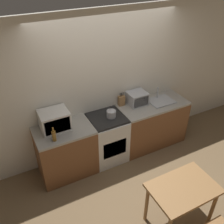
# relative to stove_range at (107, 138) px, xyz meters

# --- Properties ---
(ground_plane) EXTENTS (16.00, 16.00, 0.00)m
(ground_plane) POSITION_rel_stove_range_xyz_m (0.19, -0.64, -0.45)
(ground_plane) COLOR brown
(wall_back) EXTENTS (10.00, 0.06, 2.60)m
(wall_back) POSITION_rel_stove_range_xyz_m (0.19, 0.34, 0.85)
(wall_back) COLOR silver
(wall_back) RESTS_ON ground_plane
(counter_left_run) EXTENTS (0.93, 0.62, 0.90)m
(counter_left_run) POSITION_rel_stove_range_xyz_m (-0.77, 0.00, 0.00)
(counter_left_run) COLOR brown
(counter_left_run) RESTS_ON ground_plane
(counter_right_run) EXTENTS (1.31, 0.62, 0.90)m
(counter_right_run) POSITION_rel_stove_range_xyz_m (0.96, 0.00, 0.00)
(counter_right_run) COLOR brown
(counter_right_run) RESTS_ON ground_plane
(stove_range) EXTENTS (0.61, 0.62, 0.90)m
(stove_range) POSITION_rel_stove_range_xyz_m (0.00, 0.00, 0.00)
(stove_range) COLOR silver
(stove_range) RESTS_ON ground_plane
(kettle) EXTENTS (0.16, 0.16, 0.20)m
(kettle) POSITION_rel_stove_range_xyz_m (0.08, -0.02, 0.54)
(kettle) COLOR #B7B7BC
(kettle) RESTS_ON stove_range
(microwave) EXTENTS (0.45, 0.37, 0.31)m
(microwave) POSITION_rel_stove_range_xyz_m (-0.86, 0.10, 0.61)
(microwave) COLOR silver
(microwave) RESTS_ON counter_left_run
(bottle) EXTENTS (0.06, 0.06, 0.24)m
(bottle) POSITION_rel_stove_range_xyz_m (-0.96, -0.19, 0.54)
(bottle) COLOR olive
(bottle) RESTS_ON counter_left_run
(knife_block) EXTENTS (0.11, 0.08, 0.26)m
(knife_block) POSITION_rel_stove_range_xyz_m (0.41, 0.23, 0.55)
(knife_block) COLOR #9E7042
(knife_block) RESTS_ON counter_right_run
(toaster_oven) EXTENTS (0.34, 0.30, 0.23)m
(toaster_oven) POSITION_rel_stove_range_xyz_m (0.69, 0.14, 0.57)
(toaster_oven) COLOR #ADAFB5
(toaster_oven) RESTS_ON counter_right_run
(sink_basin) EXTENTS (0.45, 0.36, 0.24)m
(sink_basin) POSITION_rel_stove_range_xyz_m (1.13, 0.01, 0.47)
(sink_basin) COLOR #ADAFB5
(sink_basin) RESTS_ON counter_right_run
(dining_table) EXTENTS (0.87, 0.59, 0.73)m
(dining_table) POSITION_rel_stove_range_xyz_m (0.28, -1.66, 0.17)
(dining_table) COLOR #9E7042
(dining_table) RESTS_ON ground_plane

